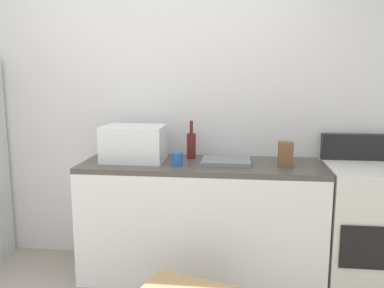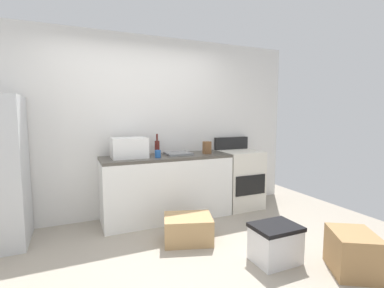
% 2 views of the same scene
% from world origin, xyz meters
% --- Properties ---
extents(ground_plane, '(6.00, 6.00, 0.00)m').
position_xyz_m(ground_plane, '(0.00, 0.00, 0.00)').
color(ground_plane, '#9E9384').
extents(wall_back, '(5.00, 0.10, 2.60)m').
position_xyz_m(wall_back, '(0.00, 1.55, 1.30)').
color(wall_back, silver).
rests_on(wall_back, ground_plane).
extents(kitchen_counter, '(1.80, 0.60, 0.90)m').
position_xyz_m(kitchen_counter, '(0.30, 1.20, 0.45)').
color(kitchen_counter, white).
rests_on(kitchen_counter, ground_plane).
extents(stove_oven, '(0.60, 0.61, 1.10)m').
position_xyz_m(stove_oven, '(1.52, 1.21, 0.47)').
color(stove_oven, silver).
rests_on(stove_oven, ground_plane).
extents(microwave, '(0.46, 0.34, 0.27)m').
position_xyz_m(microwave, '(-0.22, 1.22, 1.04)').
color(microwave, white).
rests_on(microwave, kitchen_counter).
extents(sink_basin, '(0.36, 0.32, 0.03)m').
position_xyz_m(sink_basin, '(0.49, 1.23, 0.92)').
color(sink_basin, slate).
rests_on(sink_basin, kitchen_counter).
extents(wine_bottle, '(0.07, 0.07, 0.30)m').
position_xyz_m(wine_bottle, '(0.21, 1.35, 1.01)').
color(wine_bottle, '#591E19').
rests_on(wine_bottle, kitchen_counter).
extents(coffee_mug, '(0.08, 0.08, 0.10)m').
position_xyz_m(coffee_mug, '(0.14, 1.08, 0.95)').
color(coffee_mug, '#2659A5').
rests_on(coffee_mug, kitchen_counter).
extents(knife_block, '(0.10, 0.10, 0.18)m').
position_xyz_m(knife_block, '(0.91, 1.15, 0.99)').
color(knife_block, brown).
rests_on(knife_block, kitchen_counter).
extents(cardboard_box_large, '(0.55, 0.58, 0.39)m').
position_xyz_m(cardboard_box_large, '(1.44, -0.82, 0.19)').
color(cardboard_box_large, '#A37A4C').
rests_on(cardboard_box_large, ground_plane).
extents(cardboard_box_medium, '(0.65, 0.56, 0.30)m').
position_xyz_m(cardboard_box_medium, '(0.29, 0.39, 0.15)').
color(cardboard_box_medium, tan).
rests_on(cardboard_box_medium, ground_plane).
extents(storage_bin, '(0.46, 0.36, 0.38)m').
position_xyz_m(storage_bin, '(0.91, -0.38, 0.19)').
color(storage_bin, silver).
rests_on(storage_bin, ground_plane).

